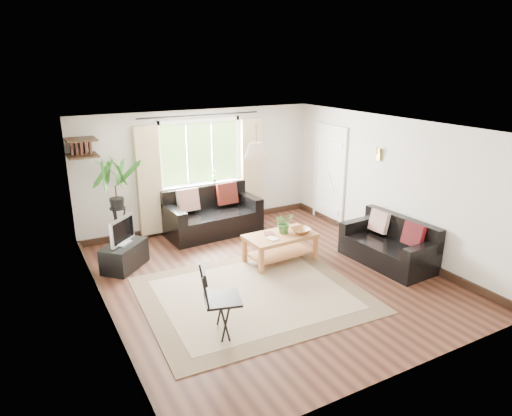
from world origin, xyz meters
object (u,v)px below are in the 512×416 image
coffee_table (280,248)px  tv_stand (125,256)px  sofa_right (388,243)px  palm_stand (117,204)px  folding_chair (223,301)px  sofa_back (213,212)px

coffee_table → tv_stand: bearing=157.2°
sofa_right → coffee_table: size_ratio=1.33×
sofa_right → tv_stand: (-3.96, 1.96, -0.16)m
palm_stand → folding_chair: 3.52m
sofa_right → palm_stand: size_ratio=0.94×
coffee_table → palm_stand: (-2.27, 1.93, 0.60)m
folding_chair → sofa_right: bearing=-64.0°
coffee_table → sofa_back: bearing=104.8°
palm_stand → folding_chair: (0.48, -3.46, -0.37)m
sofa_back → folding_chair: bearing=-114.9°
sofa_right → sofa_back: bearing=-146.7°
coffee_table → tv_stand: coffee_table is taller
sofa_right → tv_stand: sofa_right is taller
coffee_table → palm_stand: 3.04m
coffee_table → tv_stand: (-2.41, 1.01, -0.03)m
sofa_back → tv_stand: sofa_back is taller
sofa_back → palm_stand: 1.85m
coffee_table → tv_stand: size_ratio=1.49×
tv_stand → palm_stand: (0.14, 0.91, 0.63)m
coffee_table → palm_stand: bearing=139.7°
palm_stand → folding_chair: size_ratio=1.79×
coffee_table → folding_chair: size_ratio=1.27×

